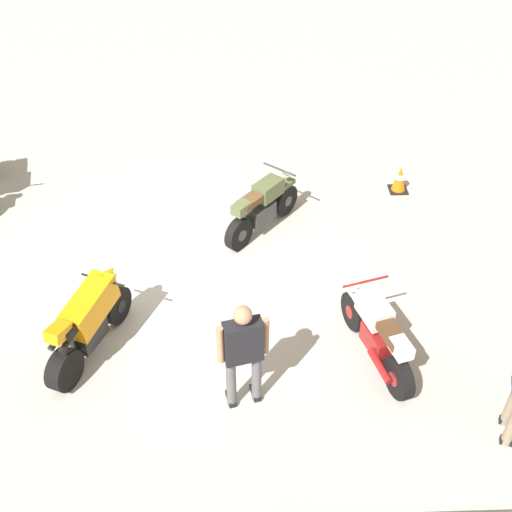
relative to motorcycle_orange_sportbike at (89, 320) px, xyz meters
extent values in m
plane|color=#ADAAA3|center=(-1.09, -1.71, -0.59)|extent=(40.00, 40.00, 0.00)
cylinder|color=black|center=(-0.26, -0.61, -0.29)|extent=(0.38, 0.61, 0.60)
cylinder|color=black|center=(0.27, 0.63, -0.29)|extent=(0.44, 0.64, 0.60)
cylinder|color=black|center=(-0.26, -0.61, -0.29)|extent=(0.25, 0.26, 0.21)
cylinder|color=black|center=(0.27, 0.63, -0.29)|extent=(0.25, 0.26, 0.21)
cube|color=black|center=(0.02, 0.06, -0.19)|extent=(0.48, 0.62, 0.32)
cube|color=orange|center=(-0.03, -0.08, 0.21)|extent=(0.72, 1.05, 0.57)
cone|color=orange|center=(-0.24, -0.56, 0.36)|extent=(0.45, 0.46, 0.39)
cube|color=black|center=(0.12, 0.29, 0.28)|extent=(0.47, 0.65, 0.12)
cube|color=orange|center=(0.24, 0.56, 0.36)|extent=(0.34, 0.40, 0.23)
cylinder|color=black|center=(0.14, 0.55, 0.18)|extent=(0.24, 0.40, 0.17)
cylinder|color=black|center=(0.29, 0.49, 0.18)|extent=(0.24, 0.40, 0.17)
cylinder|color=black|center=(-0.18, -0.43, 0.38)|extent=(0.66, 0.31, 0.04)
sphere|color=silver|center=(-0.27, -0.63, 0.31)|extent=(0.16, 0.16, 0.16)
cylinder|color=black|center=(-2.99, -3.37, -0.29)|extent=(0.51, 0.56, 0.60)
cylinder|color=black|center=(-2.12, -2.34, -0.29)|extent=(0.51, 0.56, 0.60)
cylinder|color=#333333|center=(-2.99, -3.37, -0.29)|extent=(0.27, 0.28, 0.21)
cylinder|color=#333333|center=(-2.12, -2.34, -0.29)|extent=(0.27, 0.28, 0.21)
cube|color=#333333|center=(-2.53, -2.82, -0.19)|extent=(0.57, 0.61, 0.32)
cube|color=#515B38|center=(-2.65, -2.97, 0.21)|extent=(0.60, 0.63, 0.30)
cube|color=#515B38|center=(-2.99, -3.37, 0.04)|extent=(0.41, 0.44, 0.08)
cube|color=brown|center=(-2.36, -2.63, 0.23)|extent=(0.58, 0.63, 0.12)
cube|color=#515B38|center=(-2.17, -2.40, 0.21)|extent=(0.37, 0.39, 0.18)
cylinder|color=#333333|center=(-2.14, -2.62, -0.24)|extent=(0.44, 0.50, 0.16)
cylinder|color=#333333|center=(-2.87, -3.22, 0.46)|extent=(0.56, 0.48, 0.04)
sphere|color=silver|center=(-3.01, -3.39, 0.26)|extent=(0.16, 0.16, 0.16)
cylinder|color=black|center=(-3.84, -0.38, -0.29)|extent=(0.33, 0.62, 0.60)
cylinder|color=black|center=(-4.24, 0.91, -0.29)|extent=(0.33, 0.62, 0.60)
cylinder|color=maroon|center=(-3.84, -0.38, -0.29)|extent=(0.23, 0.25, 0.21)
cylinder|color=maroon|center=(-4.24, 0.91, -0.29)|extent=(0.23, 0.25, 0.21)
cube|color=maroon|center=(-4.05, 0.31, -0.19)|extent=(0.43, 0.62, 0.32)
cube|color=white|center=(-3.99, 0.12, 0.21)|extent=(0.47, 0.63, 0.30)
cube|color=white|center=(-3.84, -0.38, 0.04)|extent=(0.28, 0.47, 0.08)
cube|color=#4C331E|center=(-4.13, 0.55, 0.23)|extent=(0.43, 0.65, 0.12)
cube|color=white|center=(-4.21, 0.84, 0.21)|extent=(0.30, 0.37, 0.18)
cylinder|color=maroon|center=(-4.01, 0.74, -0.24)|extent=(0.27, 0.56, 0.16)
cylinder|color=maroon|center=(-3.90, -0.20, 0.46)|extent=(0.68, 0.24, 0.04)
sphere|color=silver|center=(-3.83, -0.41, 0.26)|extent=(0.16, 0.16, 0.16)
cylinder|color=#59595B|center=(-2.33, 0.96, -0.16)|extent=(0.16, 0.16, 0.87)
cube|color=black|center=(-2.32, 0.90, -0.55)|extent=(0.16, 0.28, 0.08)
cylinder|color=#59595B|center=(-2.00, 1.04, -0.16)|extent=(0.16, 0.16, 0.87)
cube|color=black|center=(-1.98, 0.98, -0.55)|extent=(0.16, 0.28, 0.08)
cube|color=black|center=(-2.16, 1.00, 0.58)|extent=(0.53, 0.33, 0.61)
cylinder|color=tan|center=(-2.44, 0.93, 0.60)|extent=(0.11, 0.11, 0.58)
cylinder|color=tan|center=(-1.88, 1.07, 0.60)|extent=(0.11, 0.11, 0.58)
sphere|color=tan|center=(-2.16, 1.00, 1.03)|extent=(0.23, 0.23, 0.23)
cube|color=black|center=(-5.52, 1.76, -0.55)|extent=(0.28, 0.17, 0.08)
cylinder|color=gray|center=(-5.56, 1.45, -0.20)|extent=(0.16, 0.16, 0.80)
cube|color=black|center=(-5.62, 1.46, -0.55)|extent=(0.28, 0.17, 0.08)
cube|color=black|center=(-5.31, -4.08, -0.58)|extent=(0.36, 0.36, 0.03)
cone|color=orange|center=(-5.31, -4.08, -0.31)|extent=(0.28, 0.28, 0.50)
cylinder|color=white|center=(-5.31, -4.08, -0.27)|extent=(0.19, 0.19, 0.08)
camera|label=1|loc=(-2.17, 6.24, 6.22)|focal=43.52mm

